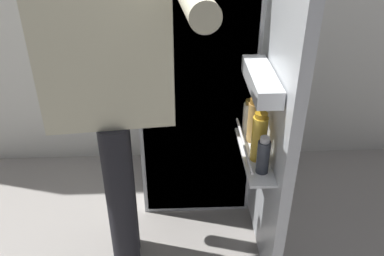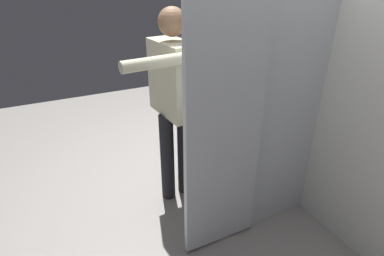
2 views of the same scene
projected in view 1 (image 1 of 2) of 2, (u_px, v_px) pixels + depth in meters
name	position (u px, v px, depth m)	size (l,w,h in m)	color
ground_plane	(199.00, 244.00, 2.12)	(6.73, 6.73, 0.00)	gray
refrigerator	(200.00, 44.00, 2.07)	(0.63, 1.13, 1.82)	silver
person	(110.00, 75.00, 1.51)	(0.61, 0.76, 1.64)	black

